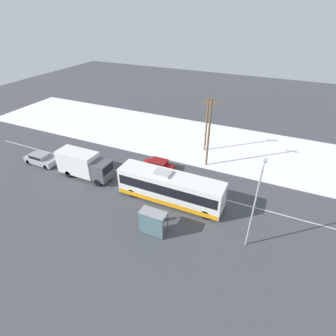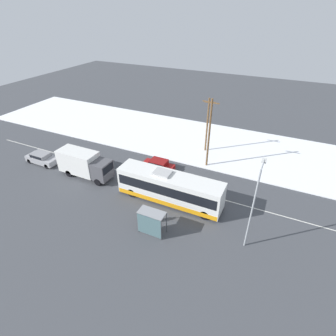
{
  "view_description": "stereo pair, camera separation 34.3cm",
  "coord_description": "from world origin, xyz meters",
  "px_view_note": "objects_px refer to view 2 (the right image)",
  "views": [
    {
      "loc": [
        8.61,
        -22.98,
        18.23
      ],
      "look_at": [
        -2.46,
        1.29,
        1.4
      ],
      "focal_mm": 28.0,
      "sensor_mm": 36.0,
      "label": 1
    },
    {
      "loc": [
        8.92,
        -22.83,
        18.23
      ],
      "look_at": [
        -2.46,
        1.29,
        1.4
      ],
      "focal_mm": 28.0,
      "sensor_mm": 36.0,
      "label": 2
    }
  ],
  "objects_px": {
    "streetlamp": "(255,199)",
    "sedan_car": "(158,165)",
    "city_bus": "(170,188)",
    "bus_shelter": "(151,220)",
    "utility_pole_snowlot": "(207,125)",
    "utility_pole_roadside": "(209,133)",
    "box_truck": "(84,163)",
    "pedestrian_at_stop": "(147,215)",
    "parked_car_near_truck": "(42,158)"
  },
  "relations": [
    {
      "from": "bus_shelter",
      "to": "streetlamp",
      "type": "relative_size",
      "value": 0.31
    },
    {
      "from": "sedan_car",
      "to": "parked_car_near_truck",
      "type": "bearing_deg",
      "value": 18.72
    },
    {
      "from": "bus_shelter",
      "to": "streetlamp",
      "type": "distance_m",
      "value": 9.18
    },
    {
      "from": "bus_shelter",
      "to": "utility_pole_roadside",
      "type": "relative_size",
      "value": 0.27
    },
    {
      "from": "box_truck",
      "to": "utility_pole_roadside",
      "type": "bearing_deg",
      "value": 34.09
    },
    {
      "from": "sedan_car",
      "to": "pedestrian_at_stop",
      "type": "xyz_separation_m",
      "value": [
        3.45,
        -9.0,
        0.32
      ]
    },
    {
      "from": "parked_car_near_truck",
      "to": "utility_pole_roadside",
      "type": "xyz_separation_m",
      "value": [
        20.1,
        8.71,
        3.89
      ]
    },
    {
      "from": "box_truck",
      "to": "sedan_car",
      "type": "height_order",
      "value": "box_truck"
    },
    {
      "from": "city_bus",
      "to": "pedestrian_at_stop",
      "type": "xyz_separation_m",
      "value": [
        -0.46,
        -4.05,
        -0.6
      ]
    },
    {
      "from": "city_bus",
      "to": "utility_pole_snowlot",
      "type": "height_order",
      "value": "utility_pole_snowlot"
    },
    {
      "from": "parked_car_near_truck",
      "to": "utility_pole_roadside",
      "type": "height_order",
      "value": "utility_pole_roadside"
    },
    {
      "from": "city_bus",
      "to": "pedestrian_at_stop",
      "type": "bearing_deg",
      "value": -96.49
    },
    {
      "from": "box_truck",
      "to": "utility_pole_snowlot",
      "type": "relative_size",
      "value": 0.88
    },
    {
      "from": "city_bus",
      "to": "bus_shelter",
      "type": "distance_m",
      "value": 5.15
    },
    {
      "from": "box_truck",
      "to": "sedan_car",
      "type": "relative_size",
      "value": 1.67
    },
    {
      "from": "streetlamp",
      "to": "sedan_car",
      "type": "bearing_deg",
      "value": 149.48
    },
    {
      "from": "city_bus",
      "to": "utility_pole_roadside",
      "type": "height_order",
      "value": "utility_pole_roadside"
    },
    {
      "from": "city_bus",
      "to": "streetlamp",
      "type": "relative_size",
      "value": 1.43
    },
    {
      "from": "box_truck",
      "to": "streetlamp",
      "type": "height_order",
      "value": "streetlamp"
    },
    {
      "from": "sedan_car",
      "to": "bus_shelter",
      "type": "xyz_separation_m",
      "value": [
        4.39,
        -10.07,
        0.88
      ]
    },
    {
      "from": "sedan_car",
      "to": "utility_pole_snowlot",
      "type": "relative_size",
      "value": 0.53
    },
    {
      "from": "box_truck",
      "to": "streetlamp",
      "type": "relative_size",
      "value": 0.86
    },
    {
      "from": "sedan_car",
      "to": "bus_shelter",
      "type": "height_order",
      "value": "bus_shelter"
    },
    {
      "from": "parked_car_near_truck",
      "to": "pedestrian_at_stop",
      "type": "xyz_separation_m",
      "value": [
        18.3,
        -3.97,
        0.29
      ]
    },
    {
      "from": "city_bus",
      "to": "bus_shelter",
      "type": "xyz_separation_m",
      "value": [
        0.48,
        -5.13,
        -0.03
      ]
    },
    {
      "from": "city_bus",
      "to": "utility_pole_snowlot",
      "type": "bearing_deg",
      "value": 90.56
    },
    {
      "from": "box_truck",
      "to": "utility_pole_roadside",
      "type": "relative_size",
      "value": 0.76
    },
    {
      "from": "streetlamp",
      "to": "utility_pole_roadside",
      "type": "bearing_deg",
      "value": 123.34
    },
    {
      "from": "streetlamp",
      "to": "utility_pole_roadside",
      "type": "height_order",
      "value": "utility_pole_roadside"
    },
    {
      "from": "sedan_car",
      "to": "box_truck",
      "type": "bearing_deg",
      "value": 33.46
    },
    {
      "from": "utility_pole_roadside",
      "to": "utility_pole_snowlot",
      "type": "distance_m",
      "value": 4.19
    },
    {
      "from": "parked_car_near_truck",
      "to": "streetlamp",
      "type": "height_order",
      "value": "streetlamp"
    },
    {
      "from": "streetlamp",
      "to": "pedestrian_at_stop",
      "type": "bearing_deg",
      "value": -170.02
    },
    {
      "from": "sedan_car",
      "to": "pedestrian_at_stop",
      "type": "distance_m",
      "value": 9.64
    },
    {
      "from": "sedan_car",
      "to": "streetlamp",
      "type": "distance_m",
      "value": 15.15
    },
    {
      "from": "parked_car_near_truck",
      "to": "utility_pole_snowlot",
      "type": "bearing_deg",
      "value": 34.04
    },
    {
      "from": "city_bus",
      "to": "bus_shelter",
      "type": "relative_size",
      "value": 4.61
    },
    {
      "from": "sedan_car",
      "to": "parked_car_near_truck",
      "type": "distance_m",
      "value": 15.67
    },
    {
      "from": "box_truck",
      "to": "pedestrian_at_stop",
      "type": "distance_m",
      "value": 11.72
    },
    {
      "from": "city_bus",
      "to": "streetlamp",
      "type": "distance_m",
      "value": 9.54
    },
    {
      "from": "pedestrian_at_stop",
      "to": "utility_pole_roadside",
      "type": "bearing_deg",
      "value": 81.9
    },
    {
      "from": "sedan_car",
      "to": "utility_pole_roadside",
      "type": "height_order",
      "value": "utility_pole_roadside"
    },
    {
      "from": "parked_car_near_truck",
      "to": "utility_pole_roadside",
      "type": "relative_size",
      "value": 0.49
    },
    {
      "from": "parked_car_near_truck",
      "to": "utility_pole_snowlot",
      "type": "distance_m",
      "value": 22.73
    },
    {
      "from": "streetlamp",
      "to": "utility_pole_roadside",
      "type": "xyz_separation_m",
      "value": [
        -7.29,
        11.08,
        -0.24
      ]
    },
    {
      "from": "streetlamp",
      "to": "utility_pole_roadside",
      "type": "relative_size",
      "value": 0.89
    },
    {
      "from": "city_bus",
      "to": "utility_pole_roadside",
      "type": "bearing_deg",
      "value": 81.14
    },
    {
      "from": "box_truck",
      "to": "parked_car_near_truck",
      "type": "distance_m",
      "value": 7.37
    },
    {
      "from": "sedan_car",
      "to": "utility_pole_roadside",
      "type": "distance_m",
      "value": 7.52
    },
    {
      "from": "pedestrian_at_stop",
      "to": "utility_pole_snowlot",
      "type": "xyz_separation_m",
      "value": [
        0.34,
        16.56,
        2.98
      ]
    }
  ]
}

